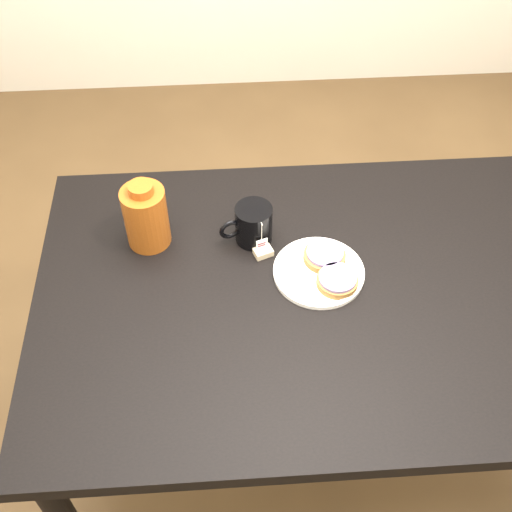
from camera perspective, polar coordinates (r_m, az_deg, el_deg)
name	(u,v)px	position (r m, az deg, el deg)	size (l,w,h in m)	color
ground_plane	(308,431)	(2.18, 4.65, -15.24)	(4.00, 4.00, 0.00)	brown
table	(324,310)	(1.61, 6.10, -4.76)	(1.40, 0.90, 0.75)	black
plate	(319,271)	(1.56, 5.60, -1.37)	(0.22, 0.22, 0.02)	white
bagel_back	(325,255)	(1.58, 6.12, 0.06)	(0.11, 0.11, 0.03)	brown
bagel_front	(337,280)	(1.53, 7.24, -2.15)	(0.14, 0.14, 0.03)	brown
mug	(253,224)	(1.60, -0.29, 2.86)	(0.15, 0.12, 0.10)	black
teabag_pouch	(263,252)	(1.60, 0.64, 0.36)	(0.04, 0.03, 0.02)	#C6B793
bagel_package	(146,216)	(1.60, -9.77, 3.53)	(0.12, 0.12, 0.19)	#642B0D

